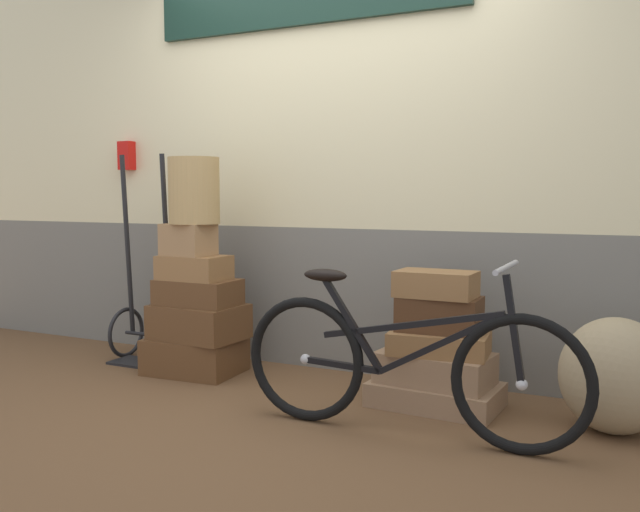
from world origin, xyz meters
name	(u,v)px	position (x,y,z in m)	size (l,w,h in m)	color
ground	(274,408)	(0.00, 0.00, -0.03)	(8.75, 5.20, 0.06)	brown
station_building	(342,148)	(0.01, 0.85, 1.39)	(6.75, 0.74, 2.77)	slate
suitcase_0	(195,355)	(-0.75, 0.32, 0.11)	(0.55, 0.42, 0.22)	brown
suitcase_1	(199,322)	(-0.71, 0.31, 0.32)	(0.53, 0.39, 0.21)	brown
suitcase_2	(198,292)	(-0.71, 0.30, 0.51)	(0.48, 0.31, 0.16)	brown
suitcase_3	(194,268)	(-0.72, 0.29, 0.66)	(0.40, 0.27, 0.15)	olive
suitcase_4	(188,240)	(-0.76, 0.28, 0.83)	(0.29, 0.22, 0.19)	#9E754C
suitcase_5	(435,394)	(0.78, 0.32, 0.06)	(0.65, 0.40, 0.12)	#937051
suitcase_6	(435,368)	(0.78, 0.32, 0.20)	(0.57, 0.34, 0.16)	#937051
suitcase_7	(439,343)	(0.80, 0.31, 0.34)	(0.50, 0.31, 0.11)	olive
suitcase_8	(440,314)	(0.80, 0.32, 0.49)	(0.41, 0.26, 0.18)	#4C2D19
suitcase_9	(436,284)	(0.78, 0.31, 0.64)	(0.40, 0.24, 0.13)	olive
wicker_basket	(194,191)	(-0.72, 0.30, 1.12)	(0.31, 0.31, 0.40)	tan
luggage_trolley	(147,317)	(-1.21, 0.42, 0.29)	(0.42, 0.39, 1.36)	black
burlap_sack	(616,376)	(1.64, 0.29, 0.27)	(0.51, 0.43, 0.54)	#9E8966
bicycle	(404,365)	(0.78, -0.17, 0.33)	(1.63, 0.46, 0.81)	black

